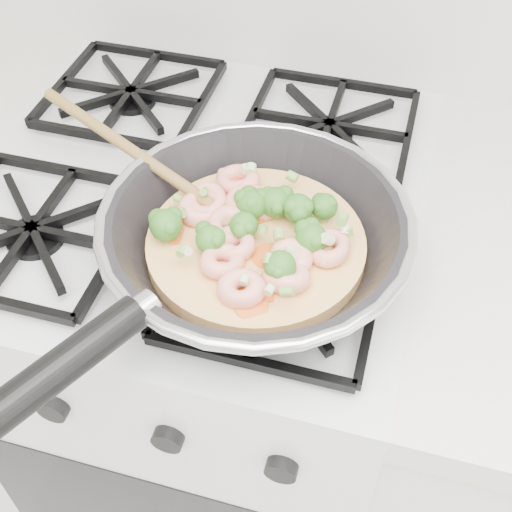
# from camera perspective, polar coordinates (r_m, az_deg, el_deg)

# --- Properties ---
(stove) EXTENTS (0.60, 0.60, 0.92)m
(stove) POSITION_cam_1_polar(r_m,az_deg,el_deg) (1.22, -3.91, -9.57)
(stove) COLOR silver
(stove) RESTS_ON ground
(skillet) EXTENTS (0.48, 0.48, 0.09)m
(skillet) POSITION_cam_1_polar(r_m,az_deg,el_deg) (0.73, -0.35, 1.61)
(skillet) COLOR black
(skillet) RESTS_ON stove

